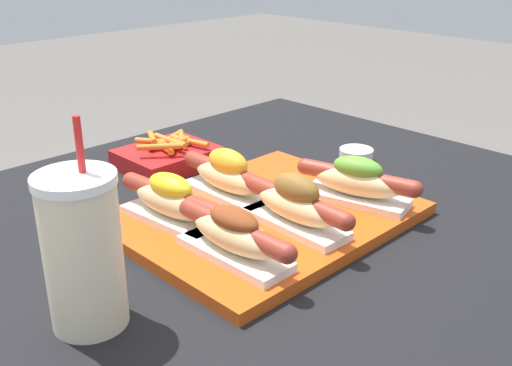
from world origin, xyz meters
TOP-DOWN VIEW (x-y plane):
  - serving_tray at (-0.04, -0.00)m, footprint 0.42×0.34m
  - hot_dog_0 at (-0.17, -0.07)m, footprint 0.06×0.21m
  - hot_dog_1 at (-0.05, -0.07)m, footprint 0.07×0.21m
  - hot_dog_2 at (0.08, -0.08)m, footprint 0.10×0.20m
  - hot_dog_3 at (-0.17, 0.07)m, footprint 0.07×0.21m
  - hot_dog_4 at (-0.05, 0.08)m, footprint 0.06×0.21m
  - sauce_bowl at (0.27, 0.06)m, footprint 0.06×0.06m
  - drink_cup at (-0.37, -0.04)m, footprint 0.09×0.09m
  - fries_basket at (-0.01, 0.29)m, footprint 0.17×0.14m

SIDE VIEW (x-z plane):
  - serving_tray at x=-0.04m, z-range 0.70..0.72m
  - sauce_bowl at x=0.27m, z-range 0.71..0.73m
  - fries_basket at x=-0.01m, z-range 0.70..0.76m
  - hot_dog_0 at x=-0.17m, z-range 0.72..0.79m
  - hot_dog_2 at x=0.08m, z-range 0.72..0.79m
  - hot_dog_3 at x=-0.17m, z-range 0.72..0.79m
  - hot_dog_4 at x=-0.05m, z-range 0.72..0.80m
  - hot_dog_1 at x=-0.05m, z-range 0.72..0.80m
  - drink_cup at x=-0.37m, z-range 0.68..0.92m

